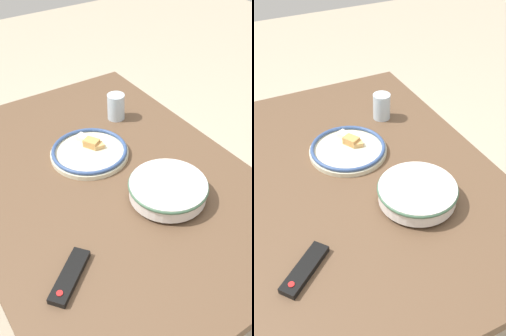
# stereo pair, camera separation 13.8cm
# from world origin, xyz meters

# --- Properties ---
(ground_plane) EXTENTS (8.00, 8.00, 0.00)m
(ground_plane) POSITION_xyz_m (0.00, 0.00, 0.00)
(ground_plane) COLOR #B7A88E
(dining_table) EXTENTS (1.36, 0.96, 0.76)m
(dining_table) POSITION_xyz_m (0.00, 0.00, 0.68)
(dining_table) COLOR brown
(dining_table) RESTS_ON ground_plane
(noodle_bowl) EXTENTS (0.26, 0.26, 0.07)m
(noodle_bowl) POSITION_xyz_m (-0.21, -0.12, 0.80)
(noodle_bowl) COLOR silver
(noodle_bowl) RESTS_ON dining_table
(food_plate) EXTENTS (0.29, 0.29, 0.05)m
(food_plate) POSITION_xyz_m (0.13, -0.02, 0.78)
(food_plate) COLOR beige
(food_plate) RESTS_ON dining_table
(tv_remote) EXTENTS (0.15, 0.17, 0.02)m
(tv_remote) POSITION_xyz_m (-0.31, 0.29, 0.77)
(tv_remote) COLOR black
(tv_remote) RESTS_ON dining_table
(drinking_glass) EXTENTS (0.07, 0.07, 0.11)m
(drinking_glass) POSITION_xyz_m (0.30, -0.24, 0.82)
(drinking_glass) COLOR silver
(drinking_glass) RESTS_ON dining_table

